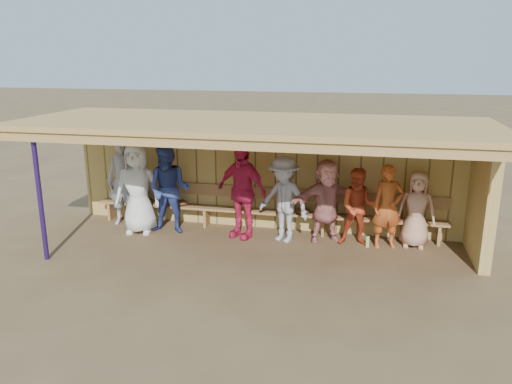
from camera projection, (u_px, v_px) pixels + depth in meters
The scene contains 13 objects.
ground at pixel (252, 248), 9.84m from camera, with size 90.00×90.00×0.00m, color brown.
player_a at pixel (124, 181), 11.01m from camera, with size 0.72×0.47×1.98m, color #9B9AA3.
player_b at pixel (138, 189), 10.48m from camera, with size 0.94×0.61×1.93m, color white.
player_c at pixel (169, 190), 10.48m from camera, with size 0.92×0.72×1.89m, color #33438C.
player_d at pixel (242, 191), 10.21m from camera, with size 1.16×0.48×1.98m, color #D1214C.
player_e at pixel (284, 199), 10.01m from camera, with size 1.13×0.65×1.76m, color #9B9CA3.
player_f at pixel (326, 201), 10.00m from camera, with size 1.57×0.50×1.70m, color tan.
player_g at pixel (388, 207), 9.67m from camera, with size 0.61×0.40×1.66m, color #BA501D.
player_h at pixel (416, 209), 9.73m from camera, with size 0.75×0.49×1.53m, color tan.
player_extra at pixel (359, 207), 9.81m from camera, with size 0.76×0.59×1.56m, color #BF3E1E.
dugout_structure at pixel (279, 158), 9.95m from camera, with size 8.80×3.20×2.50m.
bench at pixel (264, 206), 10.75m from camera, with size 7.60×0.34×0.93m.
dugout_equipment at pixel (241, 208), 10.74m from camera, with size 5.92×0.62×0.80m.
Camera 1 is at (2.13, -8.95, 3.64)m, focal length 35.00 mm.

